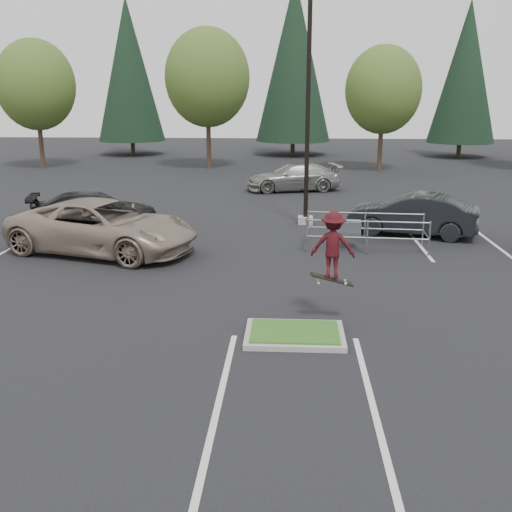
# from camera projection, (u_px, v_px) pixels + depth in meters

# --- Properties ---
(ground) EXTENTS (120.00, 120.00, 0.00)m
(ground) POSITION_uv_depth(u_px,v_px,m) (295.00, 337.00, 13.33)
(ground) COLOR black
(ground) RESTS_ON ground
(grass_median) EXTENTS (2.20, 1.60, 0.16)m
(grass_median) POSITION_uv_depth(u_px,v_px,m) (295.00, 334.00, 13.31)
(grass_median) COLOR #9C9891
(grass_median) RESTS_ON ground
(stall_lines) EXTENTS (22.62, 17.60, 0.01)m
(stall_lines) POSITION_uv_depth(u_px,v_px,m) (252.00, 262.00, 19.21)
(stall_lines) COLOR silver
(stall_lines) RESTS_ON ground
(light_pole) EXTENTS (0.70, 0.60, 10.12)m
(light_pole) POSITION_uv_depth(u_px,v_px,m) (308.00, 111.00, 23.66)
(light_pole) COLOR #9C9891
(light_pole) RESTS_ON ground
(decid_a) EXTENTS (5.44, 5.44, 8.91)m
(decid_a) POSITION_uv_depth(u_px,v_px,m) (36.00, 88.00, 41.78)
(decid_a) COLOR #38281C
(decid_a) RESTS_ON ground
(decid_b) EXTENTS (5.89, 5.89, 9.64)m
(decid_b) POSITION_uv_depth(u_px,v_px,m) (207.00, 81.00, 41.47)
(decid_b) COLOR #38281C
(decid_b) RESTS_ON ground
(decid_c) EXTENTS (5.12, 5.12, 8.38)m
(decid_c) POSITION_uv_depth(u_px,v_px,m) (383.00, 93.00, 40.34)
(decid_c) COLOR #38281C
(decid_c) RESTS_ON ground
(conif_a) EXTENTS (5.72, 5.72, 13.00)m
(conif_a) POSITION_uv_depth(u_px,v_px,m) (129.00, 70.00, 50.75)
(conif_a) COLOR #38281C
(conif_a) RESTS_ON ground
(conif_b) EXTENTS (6.38, 6.38, 14.50)m
(conif_b) POSITION_uv_depth(u_px,v_px,m) (294.00, 61.00, 50.26)
(conif_b) COLOR #38281C
(conif_b) RESTS_ON ground
(conif_c) EXTENTS (5.50, 5.50, 12.50)m
(conif_c) POSITION_uv_depth(u_px,v_px,m) (466.00, 72.00, 48.78)
(conif_c) COLOR #38281C
(conif_c) RESTS_ON ground
(cart_corral) EXTENTS (4.22, 1.74, 1.17)m
(cart_corral) POSITION_uv_depth(u_px,v_px,m) (353.00, 228.00, 20.76)
(cart_corral) COLOR gray
(cart_corral) RESTS_ON ground
(skateboarder) EXTENTS (1.08, 0.72, 1.76)m
(skateboarder) POSITION_uv_depth(u_px,v_px,m) (333.00, 246.00, 13.76)
(skateboarder) COLOR black
(skateboarder) RESTS_ON ground
(car_l_tan) EXTENTS (7.04, 4.72, 1.79)m
(car_l_tan) POSITION_uv_depth(u_px,v_px,m) (102.00, 227.00, 20.20)
(car_l_tan) COLOR gray
(car_l_tan) RESTS_ON ground
(car_l_black) EXTENTS (5.36, 3.25, 1.45)m
(car_l_black) POSITION_uv_depth(u_px,v_px,m) (93.00, 210.00, 23.91)
(car_l_black) COLOR black
(car_l_black) RESTS_ON ground
(car_r_charc) EXTENTS (5.10, 2.98, 1.59)m
(car_r_charc) POSITION_uv_depth(u_px,v_px,m) (412.00, 214.00, 22.72)
(car_r_charc) COLOR black
(car_r_charc) RESTS_ON ground
(car_far_silver) EXTENTS (5.48, 3.16, 1.49)m
(car_far_silver) POSITION_uv_depth(u_px,v_px,m) (294.00, 177.00, 33.02)
(car_far_silver) COLOR gray
(car_far_silver) RESTS_ON ground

